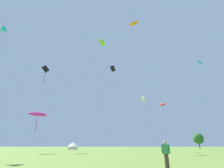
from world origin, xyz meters
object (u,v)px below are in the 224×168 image
kite_cyan_diamond (200,64)px  kite_magenta_parafoil (37,114)px  kite_lime_box (101,43)px  kite_orange_parafoil (133,24)px  kite_black_box (112,69)px  kite_cyan_delta (2,30)px  kite_red_parafoil (162,104)px  tree_distant_right (198,139)px  kite_white_box (143,100)px  kite_black_diamond (45,70)px  festival_tent_left (72,146)px  person_spectator (165,155)px

kite_cyan_diamond → kite_magenta_parafoil: bearing=-169.1°
kite_magenta_parafoil → kite_cyan_diamond: size_ratio=0.33×
kite_lime_box → kite_orange_parafoil: bearing=-37.9°
kite_orange_parafoil → kite_black_box: kite_orange_parafoil is taller
kite_orange_parafoil → kite_cyan_delta: 33.89m
kite_cyan_diamond → kite_red_parafoil: (-6.28, 18.99, -7.34)m
kite_lime_box → kite_cyan_delta: (-20.55, -18.28, -8.95)m
kite_red_parafoil → tree_distant_right: kite_red_parafoil is taller
kite_black_box → kite_red_parafoil: bearing=49.0°
kite_white_box → kite_cyan_diamond: 19.32m
kite_cyan_delta → kite_black_diamond: bearing=78.8°
kite_red_parafoil → festival_tent_left: bearing=172.9°
kite_cyan_diamond → festival_tent_left: bearing=149.9°
kite_red_parafoil → tree_distant_right: (20.57, 18.83, -11.66)m
kite_magenta_parafoil → kite_white_box: size_ratio=0.57×
person_spectator → kite_lime_box: bearing=100.7°
kite_black_box → tree_distant_right: size_ratio=3.22×
kite_black_diamond → kite_lime_box: 20.31m
kite_black_diamond → tree_distant_right: 71.77m
kite_orange_parafoil → festival_tent_left: (-20.98, 25.64, -34.28)m
festival_tent_left → kite_white_box: bearing=-41.1°
kite_cyan_diamond → kite_lime_box: 31.26m
kite_cyan_diamond → festival_tent_left: (-39.94, 23.19, -22.00)m
kite_cyan_diamond → festival_tent_left: 51.16m
kite_cyan_delta → tree_distant_right: bearing=38.6°
kite_red_parafoil → tree_distant_right: size_ratio=2.49×
festival_tent_left → tree_distant_right: size_ratio=0.56×
person_spectator → kite_red_parafoil: bearing=72.9°
kite_orange_parafoil → kite_cyan_delta: bearing=-160.9°
kite_cyan_delta → kite_black_box: bearing=22.9°
kite_black_diamond → person_spectator: 48.58m
kite_black_box → person_spectator: size_ratio=12.43×
kite_cyan_diamond → tree_distant_right: 44.67m
kite_red_parafoil → kite_cyan_delta: (-43.14, -32.01, 9.17)m
kite_white_box → kite_red_parafoil: kite_red_parafoil is taller
kite_black_box → festival_tent_left: (-14.73, 25.97, -19.24)m
tree_distant_right → kite_magenta_parafoil: bearing=-140.5°
kite_orange_parafoil → person_spectator: size_ratio=20.93×
kite_cyan_delta → person_spectator: bearing=-34.1°
kite_red_parafoil → kite_lime_box: kite_lime_box is taller
kite_lime_box → festival_tent_left: size_ratio=9.48×
kite_red_parafoil → kite_lime_box: size_ratio=0.47×
kite_magenta_parafoil → tree_distant_right: 71.92m
kite_cyan_diamond → kite_orange_parafoil: bearing=-172.6°
kite_white_box → kite_red_parafoil: bearing=58.0°
kite_cyan_diamond → tree_distant_right: kite_cyan_diamond is taller
tree_distant_right → person_spectator: bearing=-117.5°
kite_magenta_parafoil → kite_cyan_delta: (-8.31, -5.11, 17.54)m
kite_black_box → kite_lime_box: kite_lime_box is taller
kite_black_diamond → person_spectator: bearing=-55.8°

